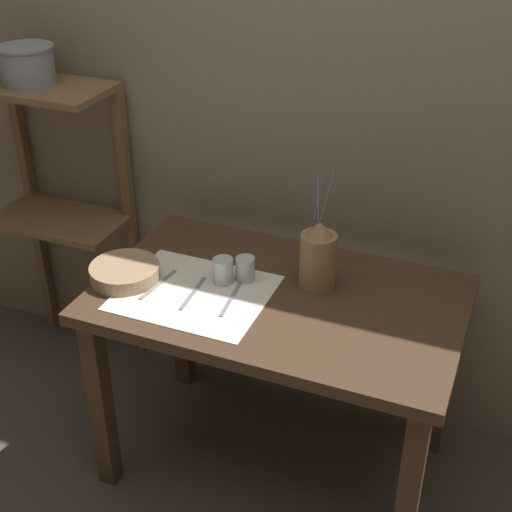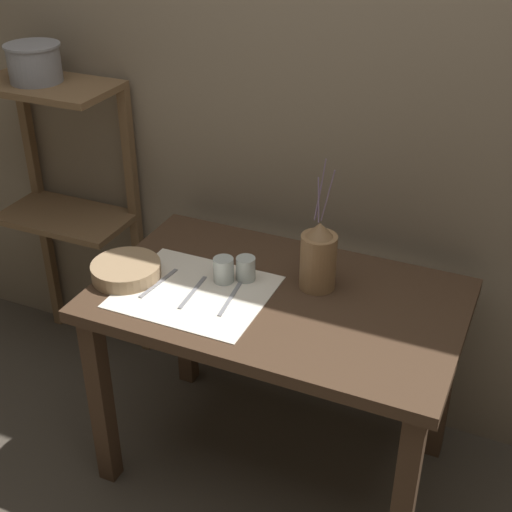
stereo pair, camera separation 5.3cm
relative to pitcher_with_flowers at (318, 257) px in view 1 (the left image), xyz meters
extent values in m
plane|color=#473F35|center=(-0.09, -0.09, -0.82)|extent=(12.00, 12.00, 0.00)
cube|color=#7A6B56|center=(-0.09, 0.36, 0.38)|extent=(7.00, 0.06, 2.40)
cube|color=#422D1E|center=(-0.09, -0.09, -0.12)|extent=(1.12, 0.69, 0.04)
cube|color=#422D1E|center=(-0.59, -0.38, -0.48)|extent=(0.06, 0.06, 0.68)
cube|color=#422D1E|center=(0.41, -0.38, -0.48)|extent=(0.06, 0.06, 0.68)
cube|color=#422D1E|center=(-0.59, 0.19, -0.48)|extent=(0.06, 0.06, 0.68)
cube|color=#422D1E|center=(0.41, 0.19, -0.48)|extent=(0.06, 0.06, 0.68)
cube|color=brown|center=(-1.09, 0.17, 0.35)|extent=(0.50, 0.29, 0.02)
cube|color=brown|center=(-1.09, 0.17, -0.17)|extent=(0.50, 0.29, 0.02)
cube|color=brown|center=(-1.32, 0.29, -0.23)|extent=(0.04, 0.04, 1.18)
cube|color=brown|center=(-0.86, 0.29, -0.23)|extent=(0.04, 0.04, 1.18)
cube|color=silver|center=(-0.33, -0.18, -0.10)|extent=(0.45, 0.38, 0.00)
cylinder|color=olive|center=(0.00, 0.00, -0.01)|extent=(0.11, 0.11, 0.18)
cone|color=olive|center=(0.00, 0.00, 0.10)|extent=(0.08, 0.08, 0.04)
cylinder|color=slate|center=(0.02, 0.01, 0.21)|extent=(0.04, 0.01, 0.17)
cylinder|color=slate|center=(-0.01, 0.01, 0.22)|extent=(0.03, 0.02, 0.20)
cylinder|color=slate|center=(-0.01, 0.01, 0.19)|extent=(0.02, 0.03, 0.13)
cylinder|color=slate|center=(-0.02, 0.02, 0.18)|extent=(0.01, 0.03, 0.12)
cylinder|color=#9E7F5B|center=(-0.57, -0.19, -0.08)|extent=(0.22, 0.22, 0.05)
cylinder|color=#B7C1BC|center=(-0.28, -0.10, -0.06)|extent=(0.06, 0.06, 0.08)
cylinder|color=#B7C1BC|center=(-0.22, -0.06, -0.06)|extent=(0.06, 0.06, 0.08)
cube|color=gray|center=(-0.46, -0.19, -0.10)|extent=(0.03, 0.19, 0.00)
cube|color=gray|center=(-0.33, -0.19, -0.10)|extent=(0.02, 0.19, 0.00)
cube|color=gray|center=(-0.21, -0.18, -0.10)|extent=(0.03, 0.19, 0.00)
cylinder|color=gray|center=(-1.13, 0.17, 0.43)|extent=(0.18, 0.18, 0.13)
cylinder|color=gray|center=(-1.13, 0.17, 0.49)|extent=(0.19, 0.19, 0.01)
camera|label=1|loc=(0.53, -1.80, 1.10)|focal=50.00mm
camera|label=2|loc=(0.58, -1.78, 1.10)|focal=50.00mm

